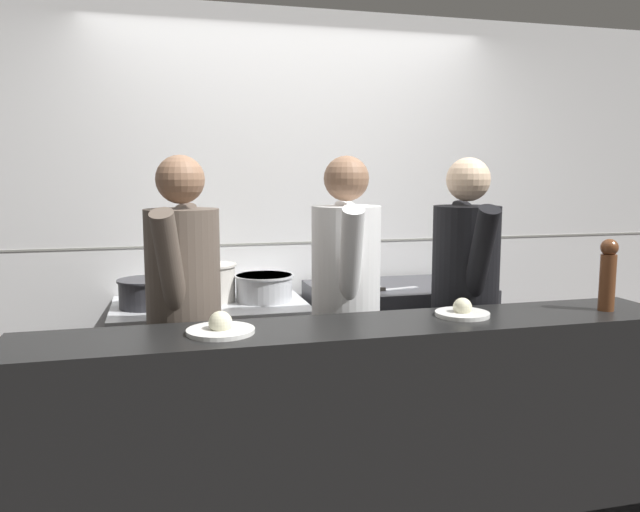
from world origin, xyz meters
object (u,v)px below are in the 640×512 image
at_px(chefs_knife, 388,289).
at_px(braising_pot, 264,287).
at_px(plated_dish_main, 221,328).
at_px(plated_dish_appetiser, 462,311).
at_px(chef_sous, 346,306).
at_px(chef_head_cook, 184,316).
at_px(mixing_bowl_steel, 361,280).
at_px(oven_range, 212,377).
at_px(chef_line, 464,303).
at_px(sauce_pot, 211,282).
at_px(stock_pot, 147,292).
at_px(pepper_mill, 608,273).

bearing_deg(chefs_knife, braising_pot, 168.92).
height_order(plated_dish_main, plated_dish_appetiser, plated_dish_main).
bearing_deg(chef_sous, braising_pot, 129.81).
bearing_deg(chef_head_cook, plated_dish_main, -58.59).
xyz_separation_m(mixing_bowl_steel, chef_head_cook, (-1.05, -0.56, -0.03)).
distance_m(braising_pot, mixing_bowl_steel, 0.57).
bearing_deg(chef_head_cook, plated_dish_appetiser, -3.17).
height_order(oven_range, chef_line, chef_line).
distance_m(plated_dish_appetiser, chef_line, 0.45).
height_order(chef_head_cook, chef_sous, chef_sous).
height_order(sauce_pot, chefs_knife, sauce_pot).
relative_size(oven_range, chef_sous, 0.64).
distance_m(stock_pot, chef_head_cook, 0.62).
xyz_separation_m(oven_range, chef_line, (1.24, -0.65, 0.50)).
bearing_deg(chefs_knife, sauce_pot, 168.97).
height_order(stock_pot, chef_head_cook, chef_head_cook).
height_order(stock_pot, chefs_knife, stock_pot).
distance_m(sauce_pot, chef_line, 1.41).
bearing_deg(mixing_bowl_steel, plated_dish_main, -132.14).
height_order(oven_range, plated_dish_appetiser, plated_dish_appetiser).
distance_m(oven_range, mixing_bowl_steel, 1.03).
bearing_deg(sauce_pot, chef_head_cook, -105.50).
xyz_separation_m(sauce_pot, chef_line, (1.23, -0.70, -0.05)).
relative_size(chefs_knife, chef_head_cook, 0.20).
xyz_separation_m(oven_range, chefs_knife, (1.02, -0.15, 0.49)).
distance_m(chefs_knife, plated_dish_appetiser, 0.89).
bearing_deg(plated_dish_main, pepper_mill, -1.06).
distance_m(stock_pot, braising_pot, 0.65).
bearing_deg(braising_pot, chef_line, -34.37).
xyz_separation_m(braising_pot, mixing_bowl_steel, (0.57, -0.04, 0.02)).
bearing_deg(chef_head_cook, oven_range, 91.17).
bearing_deg(chef_line, pepper_mill, -34.03).
xyz_separation_m(sauce_pot, pepper_mill, (1.71, -1.15, 0.16)).
height_order(oven_range, braising_pot, braising_pot).
bearing_deg(oven_range, mixing_bowl_steel, -3.02).
xyz_separation_m(braising_pot, plated_dish_appetiser, (0.72, -1.03, 0.04)).
bearing_deg(chefs_knife, chef_line, -65.69).
xyz_separation_m(mixing_bowl_steel, plated_dish_main, (-0.93, -1.02, 0.02)).
bearing_deg(plated_dish_main, chef_head_cook, 104.88).
xyz_separation_m(stock_pot, plated_dish_appetiser, (1.37, -1.02, 0.03)).
bearing_deg(pepper_mill, stock_pot, 152.34).
height_order(oven_range, sauce_pot, sauce_pot).
xyz_separation_m(chefs_knife, plated_dish_main, (-1.06, -0.92, 0.06)).
height_order(stock_pot, plated_dish_main, plated_dish_main).
bearing_deg(chefs_knife, plated_dish_appetiser, -89.37).
bearing_deg(chef_sous, mixing_bowl_steel, 75.67).
relative_size(mixing_bowl_steel, plated_dish_appetiser, 1.12).
xyz_separation_m(mixing_bowl_steel, plated_dish_appetiser, (0.15, -0.99, 0.02)).
bearing_deg(chef_line, stock_pot, 167.81).
bearing_deg(plated_dish_main, stock_pot, 105.84).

